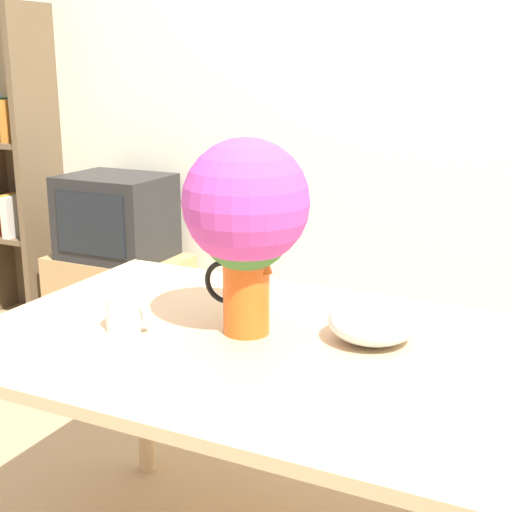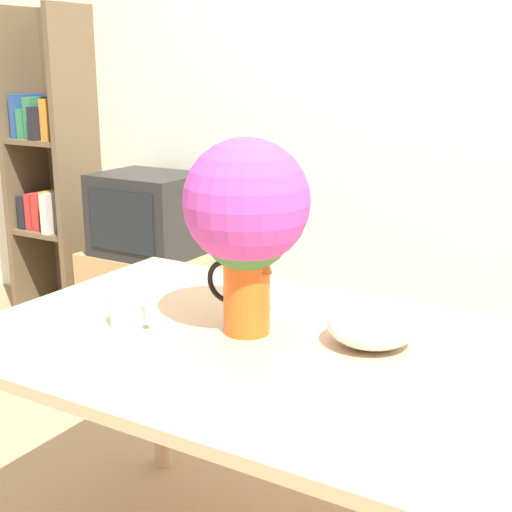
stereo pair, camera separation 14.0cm
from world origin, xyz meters
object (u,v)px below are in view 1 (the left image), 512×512
flower_vase (246,215)px  coffee_mug (126,313)px  white_bowl (372,322)px  tv_set (116,217)px

flower_vase → coffee_mug: 0.40m
coffee_mug → white_bowl: size_ratio=0.59×
coffee_mug → flower_vase: bearing=22.8°
tv_set → coffee_mug: bearing=-52.1°
tv_set → white_bowl: bearing=-35.6°
flower_vase → coffee_mug: size_ratio=3.87×
coffee_mug → white_bowl: 0.61m
flower_vase → tv_set: 1.90m
flower_vase → tv_set: (-1.36, 1.27, -0.38)m
coffee_mug → white_bowl: bearing=18.9°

